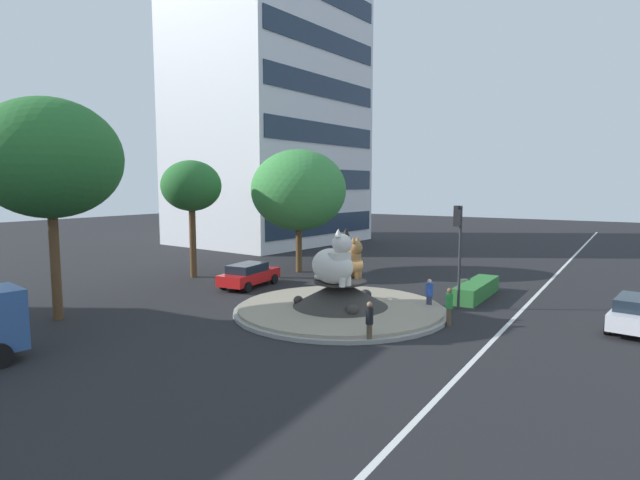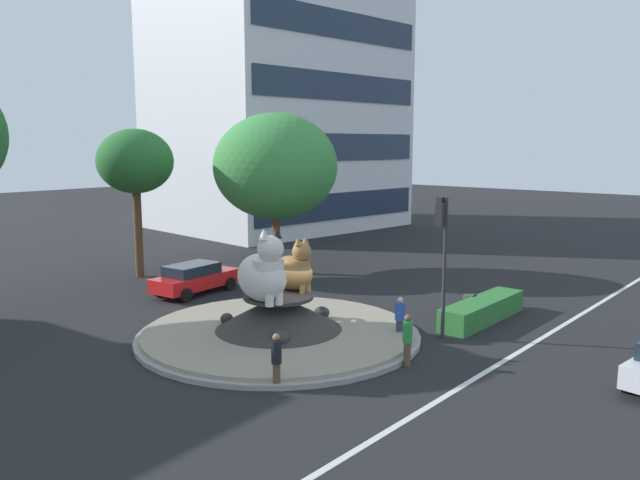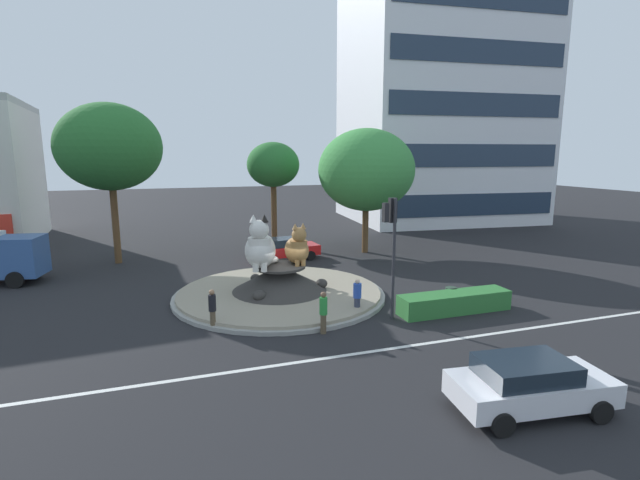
% 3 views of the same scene
% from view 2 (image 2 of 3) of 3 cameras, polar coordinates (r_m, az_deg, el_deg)
% --- Properties ---
extents(ground_plane, '(160.00, 160.00, 0.00)m').
position_cam_2_polar(ground_plane, '(24.06, -3.75, -8.74)').
color(ground_plane, black).
extents(lane_centreline, '(112.00, 0.20, 0.01)m').
position_cam_2_polar(lane_centreline, '(19.81, 12.64, -12.85)').
color(lane_centreline, silver).
rests_on(lane_centreline, ground).
extents(roundabout_island, '(10.61, 10.61, 1.61)m').
position_cam_2_polar(roundabout_island, '(23.90, -3.75, -7.51)').
color(roundabout_island, gray).
rests_on(roundabout_island, ground).
extents(cat_statue_white, '(2.17, 2.72, 2.72)m').
position_cam_2_polar(cat_statue_white, '(22.56, -5.13, -3.10)').
color(cat_statue_white, silver).
rests_on(cat_statue_white, roundabout_island).
extents(cat_statue_tabby, '(1.35, 2.12, 2.14)m').
position_cam_2_polar(cat_statue_tabby, '(24.21, -2.35, -2.77)').
color(cat_statue_tabby, '#9E703D').
rests_on(cat_statue_tabby, roundabout_island).
extents(traffic_light_mast, '(0.71, 0.54, 5.29)m').
position_cam_2_polar(traffic_light_mast, '(23.42, 10.99, 0.34)').
color(traffic_light_mast, '#2D2D33').
rests_on(traffic_light_mast, ground).
extents(office_tower, '(19.82, 16.78, 32.40)m').
position_cam_2_polar(office_tower, '(56.17, -3.93, 17.91)').
color(office_tower, silver).
rests_on(office_tower, ground).
extents(clipped_hedge_strip, '(5.34, 1.20, 0.90)m').
position_cam_2_polar(clipped_hedge_strip, '(26.81, 14.50, -6.18)').
color(clipped_hedge_strip, '#2D7033').
rests_on(clipped_hedge_strip, ground).
extents(broadleaf_tree_behind_island, '(4.04, 4.04, 8.01)m').
position_cam_2_polar(broadleaf_tree_behind_island, '(35.21, -16.39, 6.76)').
color(broadleaf_tree_behind_island, brown).
rests_on(broadleaf_tree_behind_island, ground).
extents(second_tree_near_tower, '(6.86, 6.86, 8.89)m').
position_cam_2_polar(second_tree_near_tower, '(34.96, -4.06, 6.66)').
color(second_tree_near_tower, brown).
rests_on(second_tree_near_tower, ground).
extents(pedestrian_black_shirt, '(0.31, 0.31, 1.69)m').
position_cam_2_polar(pedestrian_black_shirt, '(18.97, -3.96, -10.72)').
color(pedestrian_black_shirt, brown).
rests_on(pedestrian_black_shirt, ground).
extents(pedestrian_blue_shirt, '(0.37, 0.37, 1.62)m').
position_cam_2_polar(pedestrian_blue_shirt, '(23.66, 7.25, -6.97)').
color(pedestrian_blue_shirt, '#33384C').
rests_on(pedestrian_blue_shirt, ground).
extents(pedestrian_green_shirt, '(0.32, 0.32, 1.74)m').
position_cam_2_polar(pedestrian_green_shirt, '(20.94, 7.92, -8.82)').
color(pedestrian_green_shirt, brown).
rests_on(pedestrian_green_shirt, ground).
extents(hatchback_near_shophouse, '(4.63, 2.34, 1.48)m').
position_cam_2_polar(hatchback_near_shophouse, '(31.11, -11.29, -3.37)').
color(hatchback_near_shophouse, red).
rests_on(hatchback_near_shophouse, ground).
extents(litter_bin, '(0.56, 0.56, 0.90)m').
position_cam_2_polar(litter_bin, '(27.43, 13.39, -5.80)').
color(litter_bin, '#2D4233').
rests_on(litter_bin, ground).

